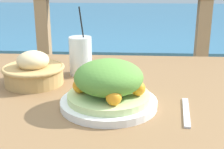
% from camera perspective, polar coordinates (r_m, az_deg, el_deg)
% --- Properties ---
extents(patio_table, '(1.09, 0.99, 0.75)m').
position_cam_1_polar(patio_table, '(0.97, 0.13, -9.26)').
color(patio_table, olive).
rests_on(patio_table, ground_plane).
extents(railing_fence, '(2.80, 0.08, 1.06)m').
position_cam_1_polar(railing_fence, '(1.80, 1.82, 6.95)').
color(railing_fence, '#937551').
rests_on(railing_fence, ground_plane).
extents(sea_backdrop, '(12.00, 4.00, 0.54)m').
position_cam_1_polar(sea_backdrop, '(4.35, 2.74, 6.99)').
color(sea_backdrop, teal).
rests_on(sea_backdrop, ground_plane).
extents(salad_plate, '(0.27, 0.27, 0.13)m').
position_cam_1_polar(salad_plate, '(0.85, -0.58, -2.31)').
color(salad_plate, white).
rests_on(salad_plate, patio_table).
extents(drink_glass, '(0.08, 0.08, 0.25)m').
position_cam_1_polar(drink_glass, '(1.12, -5.75, 3.43)').
color(drink_glass, silver).
rests_on(drink_glass, patio_table).
extents(bread_basket, '(0.20, 0.20, 0.11)m').
position_cam_1_polar(bread_basket, '(1.06, -14.12, 0.61)').
color(bread_basket, tan).
rests_on(bread_basket, patio_table).
extents(fork, '(0.04, 0.18, 0.00)m').
position_cam_1_polar(fork, '(0.85, 13.41, -6.65)').
color(fork, silver).
rests_on(fork, patio_table).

